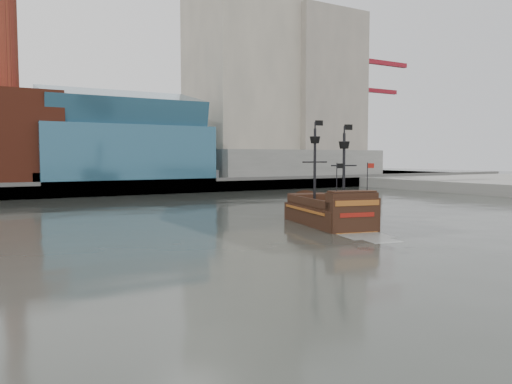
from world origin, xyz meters
TOP-DOWN VIEW (x-y plane):
  - ground at (0.00, 0.00)m, footprint 400.00×400.00m
  - promenade_far at (0.00, 92.00)m, footprint 220.00×60.00m
  - seawall at (0.00, 62.50)m, footprint 220.00×1.00m
  - skyline at (5.21, 84.56)m, footprint 149.00×45.00m
  - crane_a at (78.63, 82.00)m, footprint 22.50×4.00m
  - crane_b at (88.23, 92.00)m, footprint 19.10×4.00m
  - pirate_ship at (14.56, 16.25)m, footprint 7.38×14.94m

SIDE VIEW (x-z plane):
  - ground at x=0.00m, z-range 0.00..0.00m
  - pirate_ship at x=14.56m, z-range -4.40..6.35m
  - promenade_far at x=0.00m, z-range 0.00..2.00m
  - seawall at x=0.00m, z-range 0.00..2.60m
  - crane_b at x=88.23m, z-range 2.45..28.70m
  - crane_a at x=78.63m, z-range 2.99..35.24m
  - skyline at x=5.21m, z-range -6.45..55.55m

